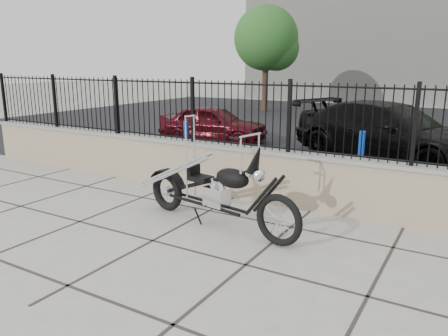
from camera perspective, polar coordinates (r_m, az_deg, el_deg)
ground_plane at (r=6.39m, az=-9.31°, el=-9.36°), size 90.00×90.00×0.00m
parking_lot at (r=17.58m, az=17.79°, el=4.88°), size 30.00×30.00×0.00m
retaining_wall at (r=8.21m, az=1.77°, el=-0.46°), size 14.00×0.36×0.96m
iron_fence at (r=8.01m, az=1.83°, el=7.05°), size 14.00×0.08×1.20m
background_building at (r=31.25m, az=24.47°, el=15.26°), size 22.00×6.00×8.00m
chopper_motorcycle at (r=6.63m, az=-1.32°, el=-0.53°), size 2.90×1.01×1.71m
car_red at (r=13.92m, az=-1.42°, el=5.83°), size 3.61×1.85×1.18m
car_black at (r=11.84m, az=20.75°, el=4.36°), size 5.59×3.95×1.50m
bollard_a at (r=10.92m, az=-4.92°, el=3.32°), size 0.15×0.15×1.06m
bollard_b at (r=9.69m, az=17.43°, el=1.46°), size 0.15×0.15×1.08m
tree_left at (r=22.89m, az=5.53°, el=16.88°), size 3.21×3.21×5.42m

